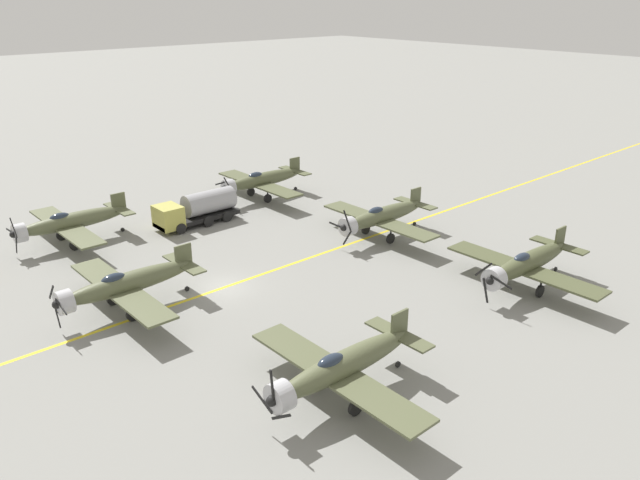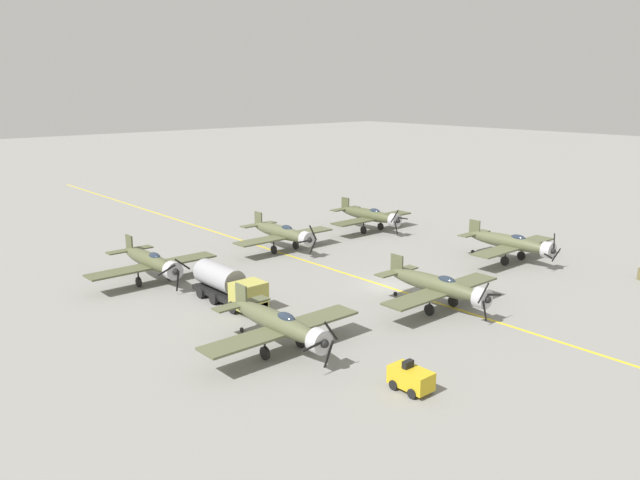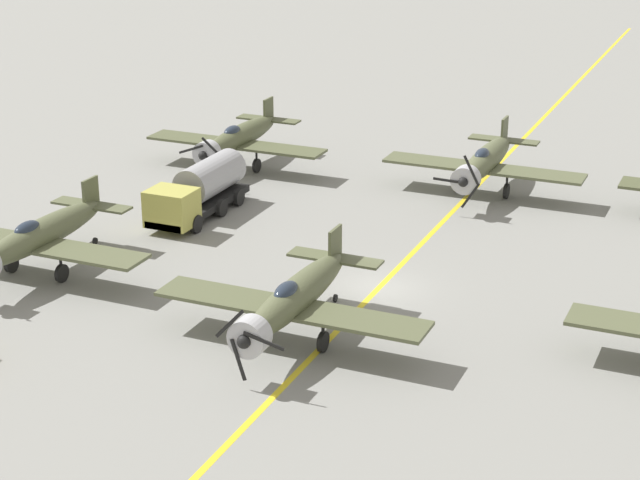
{
  "view_description": "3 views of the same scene",
  "coord_description": "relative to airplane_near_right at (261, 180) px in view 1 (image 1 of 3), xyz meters",
  "views": [
    {
      "loc": [
        -35.61,
        21.85,
        20.24
      ],
      "look_at": [
        -4.57,
        -5.52,
        3.71
      ],
      "focal_mm": 35.0,
      "sensor_mm": 36.0,
      "label": 1
    },
    {
      "loc": [
        39.36,
        36.15,
        17.33
      ],
      "look_at": [
        2.61,
        -6.11,
        3.59
      ],
      "focal_mm": 35.0,
      "sensor_mm": 36.0,
      "label": 2
    },
    {
      "loc": [
        -16.11,
        43.93,
        20.2
      ],
      "look_at": [
        3.45,
        -1.02,
        1.61
      ],
      "focal_mm": 60.0,
      "sensor_mm": 36.0,
      "label": 3
    }
  ],
  "objects": [
    {
      "name": "airplane_mid_center",
      "position": [
        -13.97,
        21.63,
        0.0
      ],
      "size": [
        12.0,
        9.98,
        3.65
      ],
      "rotation": [
        0.0,
        0.0,
        -0.05
      ],
      "color": "#565B3D",
      "rests_on": "ground"
    },
    {
      "name": "fuel_tanker",
      "position": [
        -2.29,
        9.14,
        -0.5
      ],
      "size": [
        2.68,
        8.0,
        2.98
      ],
      "color": "black",
      "rests_on": "ground"
    },
    {
      "name": "ground_plane",
      "position": [
        -15.25,
        14.88,
        -2.01
      ],
      "size": [
        400.0,
        400.0,
        0.0
      ],
      "primitive_type": "plane",
      "color": "gray"
    },
    {
      "name": "airplane_near_center",
      "position": [
        -15.96,
        -1.2,
        -0.0
      ],
      "size": [
        12.0,
        9.98,
        3.65
      ],
      "rotation": [
        0.0,
        0.0,
        -0.18
      ],
      "color": "#575D3E",
      "rests_on": "ground"
    },
    {
      "name": "airplane_mid_right",
      "position": [
        0.55,
        19.82,
        0.0
      ],
      "size": [
        12.0,
        9.98,
        3.65
      ],
      "rotation": [
        0.0,
        0.0,
        -0.12
      ],
      "color": "#575C3E",
      "rests_on": "ground"
    },
    {
      "name": "airplane_near_left",
      "position": [
        -29.9,
        -1.63,
        0.0
      ],
      "size": [
        12.0,
        9.98,
        3.65
      ],
      "rotation": [
        0.0,
        0.0,
        0.2
      ],
      "color": "#4D5234",
      "rests_on": "ground"
    },
    {
      "name": "airplane_near_right",
      "position": [
        0.0,
        0.0,
        0.0
      ],
      "size": [
        12.0,
        9.98,
        3.65
      ],
      "rotation": [
        0.0,
        0.0,
        0.06
      ],
      "color": "#525738",
      "rests_on": "ground"
    },
    {
      "name": "taxiway_stripe",
      "position": [
        -15.25,
        14.88,
        -2.01
      ],
      "size": [
        0.3,
        160.0,
        0.01
      ],
      "primitive_type": "cube",
      "color": "yellow",
      "rests_on": "ground"
    },
    {
      "name": "airplane_mid_left",
      "position": [
        -30.75,
        17.53,
        -0.0
      ],
      "size": [
        12.0,
        9.98,
        3.8
      ],
      "rotation": [
        0.0,
        0.0,
        -0.12
      ],
      "color": "#575C3D",
      "rests_on": "ground"
    }
  ]
}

